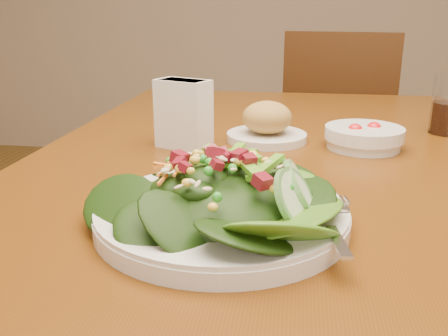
# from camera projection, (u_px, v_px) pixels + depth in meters

# --- Properties ---
(dining_table) EXTENTS (0.90, 1.40, 0.75)m
(dining_table) POSITION_uv_depth(u_px,v_px,m) (278.00, 209.00, 0.92)
(dining_table) COLOR #582A0C
(dining_table) RESTS_ON ground_plane
(chair_far) EXTENTS (0.48, 0.48, 0.92)m
(chair_far) POSITION_uv_depth(u_px,v_px,m) (337.00, 143.00, 1.98)
(chair_far) COLOR #391E0A
(chair_far) RESTS_ON ground_plane
(salad_plate) EXTENTS (0.31, 0.31, 0.09)m
(salad_plate) POSITION_uv_depth(u_px,v_px,m) (230.00, 200.00, 0.61)
(salad_plate) COLOR silver
(salad_plate) RESTS_ON dining_table
(bread_plate) EXTENTS (0.16, 0.16, 0.08)m
(bread_plate) POSITION_uv_depth(u_px,v_px,m) (267.00, 125.00, 0.99)
(bread_plate) COLOR silver
(bread_plate) RESTS_ON dining_table
(tomato_bowl) EXTENTS (0.15, 0.15, 0.05)m
(tomato_bowl) POSITION_uv_depth(u_px,v_px,m) (364.00, 137.00, 0.94)
(tomato_bowl) COLOR silver
(tomato_bowl) RESTS_ON dining_table
(napkin_holder) EXTENTS (0.11, 0.09, 0.13)m
(napkin_holder) POSITION_uv_depth(u_px,v_px,m) (183.00, 112.00, 0.93)
(napkin_holder) COLOR white
(napkin_holder) RESTS_ON dining_table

